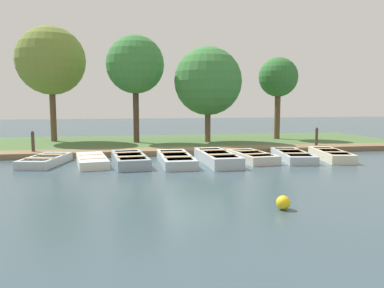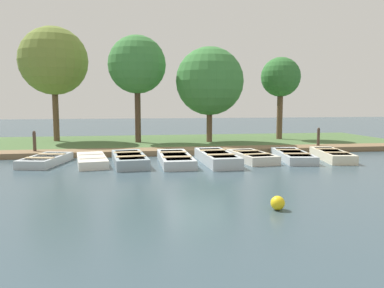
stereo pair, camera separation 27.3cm
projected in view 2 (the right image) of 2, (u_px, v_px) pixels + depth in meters
ground_plane at (196, 158)px, 15.82m from camera, size 80.00×80.00×0.00m
shore_bank at (181, 143)px, 20.71m from camera, size 8.00×24.00×0.22m
dock_walkway at (191, 151)px, 17.25m from camera, size 1.33×20.46×0.24m
rowboat_0 at (46, 160)px, 14.27m from camera, size 2.80×1.70×0.33m
rowboat_1 at (92, 160)px, 14.27m from camera, size 3.00×1.47×0.33m
rowboat_2 at (129, 159)px, 14.26m from camera, size 3.26×1.47×0.40m
rowboat_3 at (175, 159)px, 14.50m from camera, size 3.53×1.17×0.36m
rowboat_4 at (217, 158)px, 14.51m from camera, size 3.42×1.18×0.44m
rowboat_5 at (252, 157)px, 15.04m from camera, size 2.75×1.48×0.36m
rowboat_6 at (293, 155)px, 15.41m from camera, size 3.39×1.59×0.35m
rowboat_7 at (332, 155)px, 15.42m from camera, size 3.14×1.51×0.39m
mooring_post_near at (35, 144)px, 16.25m from camera, size 0.14×0.14×1.13m
mooring_post_far at (318, 139)px, 18.32m from camera, size 0.14×0.14×1.13m
buoy at (278, 203)px, 8.19m from camera, size 0.31×0.31×0.31m
park_tree_far_left at (54, 61)px, 20.26m from camera, size 3.67×3.67×6.42m
park_tree_left at (137, 65)px, 19.63m from camera, size 3.04×3.04×5.84m
park_tree_center at (210, 81)px, 19.91m from camera, size 3.62×3.62×5.28m
park_tree_right at (281, 78)px, 21.51m from camera, size 2.26×2.26×4.93m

